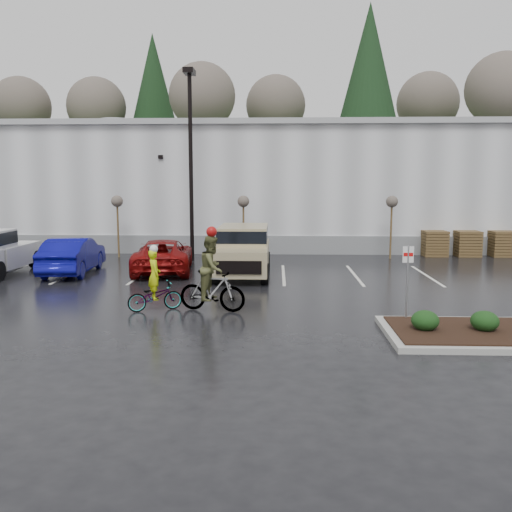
{
  "coord_description": "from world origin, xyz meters",
  "views": [
    {
      "loc": [
        0.2,
        -14.59,
        3.95
      ],
      "look_at": [
        -0.53,
        4.39,
        1.3
      ],
      "focal_mm": 38.0,
      "sensor_mm": 36.0,
      "label": 1
    }
  ],
  "objects_px": {
    "sapling_west": "(117,205)",
    "sapling_mid": "(243,205)",
    "pallet_stack_c": "(502,244)",
    "sapling_east": "(392,205)",
    "fire_lane_sign": "(407,274)",
    "car_red": "(163,256)",
    "cyclist_hivis": "(155,290)",
    "pallet_stack_b": "(467,244)",
    "car_blue": "(73,255)",
    "suv_tan": "(243,251)",
    "cyclist_olive": "(212,281)",
    "pallet_stack_a": "(434,243)",
    "lamppost": "(191,144)"
  },
  "relations": [
    {
      "from": "sapling_east",
      "to": "cyclist_olive",
      "type": "xyz_separation_m",
      "value": [
        -7.75,
        -11.5,
        -1.8
      ]
    },
    {
      "from": "car_red",
      "to": "car_blue",
      "type": "bearing_deg",
      "value": 0.95
    },
    {
      "from": "fire_lane_sign",
      "to": "car_red",
      "type": "distance_m",
      "value": 11.96
    },
    {
      "from": "sapling_mid",
      "to": "pallet_stack_b",
      "type": "xyz_separation_m",
      "value": [
        11.7,
        1.0,
        -2.05
      ]
    },
    {
      "from": "sapling_mid",
      "to": "suv_tan",
      "type": "xyz_separation_m",
      "value": [
        0.3,
        -5.29,
        -1.7
      ]
    },
    {
      "from": "lamppost",
      "to": "suv_tan",
      "type": "height_order",
      "value": "lamppost"
    },
    {
      "from": "lamppost",
      "to": "car_red",
      "type": "relative_size",
      "value": 1.79
    },
    {
      "from": "car_red",
      "to": "suv_tan",
      "type": "relative_size",
      "value": 1.01
    },
    {
      "from": "pallet_stack_b",
      "to": "fire_lane_sign",
      "type": "xyz_separation_m",
      "value": [
        -6.4,
        -13.8,
        0.73
      ]
    },
    {
      "from": "pallet_stack_c",
      "to": "sapling_east",
      "type": "bearing_deg",
      "value": -170.54
    },
    {
      "from": "fire_lane_sign",
      "to": "suv_tan",
      "type": "xyz_separation_m",
      "value": [
        -5.0,
        7.51,
        -0.38
      ]
    },
    {
      "from": "sapling_east",
      "to": "pallet_stack_c",
      "type": "relative_size",
      "value": 2.37
    },
    {
      "from": "suv_tan",
      "to": "pallet_stack_a",
      "type": "bearing_deg",
      "value": 32.95
    },
    {
      "from": "cyclist_hivis",
      "to": "pallet_stack_c",
      "type": "bearing_deg",
      "value": -75.34
    },
    {
      "from": "sapling_east",
      "to": "cyclist_olive",
      "type": "height_order",
      "value": "sapling_east"
    },
    {
      "from": "sapling_east",
      "to": "car_red",
      "type": "distance_m",
      "value": 11.79
    },
    {
      "from": "pallet_stack_b",
      "to": "pallet_stack_c",
      "type": "bearing_deg",
      "value": 0.0
    },
    {
      "from": "lamppost",
      "to": "pallet_stack_a",
      "type": "distance_m",
      "value": 13.61
    },
    {
      "from": "suv_tan",
      "to": "cyclist_olive",
      "type": "height_order",
      "value": "cyclist_olive"
    },
    {
      "from": "sapling_west",
      "to": "sapling_mid",
      "type": "height_order",
      "value": "same"
    },
    {
      "from": "sapling_mid",
      "to": "pallet_stack_c",
      "type": "xyz_separation_m",
      "value": [
        13.5,
        1.0,
        -2.05
      ]
    },
    {
      "from": "pallet_stack_b",
      "to": "cyclist_olive",
      "type": "bearing_deg",
      "value": -133.71
    },
    {
      "from": "sapling_west",
      "to": "pallet_stack_b",
      "type": "relative_size",
      "value": 2.37
    },
    {
      "from": "pallet_stack_a",
      "to": "cyclist_hivis",
      "type": "distance_m",
      "value": 17.34
    },
    {
      "from": "pallet_stack_c",
      "to": "car_blue",
      "type": "distance_m",
      "value": 21.37
    },
    {
      "from": "cyclist_olive",
      "to": "sapling_west",
      "type": "bearing_deg",
      "value": 40.89
    },
    {
      "from": "cyclist_hivis",
      "to": "sapling_west",
      "type": "bearing_deg",
      "value": -2.89
    },
    {
      "from": "pallet_stack_a",
      "to": "sapling_west",
      "type": "bearing_deg",
      "value": -176.53
    },
    {
      "from": "car_blue",
      "to": "car_red",
      "type": "distance_m",
      "value": 3.82
    },
    {
      "from": "sapling_west",
      "to": "fire_lane_sign",
      "type": "xyz_separation_m",
      "value": [
        11.8,
        -12.8,
        -1.32
      ]
    },
    {
      "from": "pallet_stack_a",
      "to": "pallet_stack_c",
      "type": "height_order",
      "value": "same"
    },
    {
      "from": "fire_lane_sign",
      "to": "suv_tan",
      "type": "height_order",
      "value": "fire_lane_sign"
    },
    {
      "from": "sapling_west",
      "to": "sapling_east",
      "type": "relative_size",
      "value": 1.0
    },
    {
      "from": "lamppost",
      "to": "cyclist_olive",
      "type": "xyz_separation_m",
      "value": [
        2.25,
        -10.5,
        -4.76
      ]
    },
    {
      "from": "sapling_west",
      "to": "sapling_east",
      "type": "distance_m",
      "value": 14.0
    },
    {
      "from": "cyclist_hivis",
      "to": "car_red",
      "type": "bearing_deg",
      "value": -14.45
    },
    {
      "from": "sapling_east",
      "to": "pallet_stack_b",
      "type": "distance_m",
      "value": 4.78
    },
    {
      "from": "car_red",
      "to": "cyclist_olive",
      "type": "height_order",
      "value": "cyclist_olive"
    },
    {
      "from": "lamppost",
      "to": "cyclist_olive",
      "type": "relative_size",
      "value": 3.55
    },
    {
      "from": "pallet_stack_b",
      "to": "car_blue",
      "type": "bearing_deg",
      "value": -162.24
    },
    {
      "from": "car_blue",
      "to": "cyclist_hivis",
      "type": "distance_m",
      "value": 8.2
    },
    {
      "from": "pallet_stack_b",
      "to": "cyclist_hivis",
      "type": "xyz_separation_m",
      "value": [
        -13.72,
        -12.5,
        -0.04
      ]
    },
    {
      "from": "sapling_west",
      "to": "sapling_east",
      "type": "bearing_deg",
      "value": 0.0
    },
    {
      "from": "pallet_stack_a",
      "to": "fire_lane_sign",
      "type": "height_order",
      "value": "fire_lane_sign"
    },
    {
      "from": "lamppost",
      "to": "sapling_east",
      "type": "relative_size",
      "value": 2.88
    },
    {
      "from": "sapling_west",
      "to": "fire_lane_sign",
      "type": "distance_m",
      "value": 17.46
    },
    {
      "from": "suv_tan",
      "to": "cyclist_hivis",
      "type": "distance_m",
      "value": 6.64
    },
    {
      "from": "sapling_west",
      "to": "cyclist_olive",
      "type": "distance_m",
      "value": 13.21
    },
    {
      "from": "sapling_mid",
      "to": "sapling_east",
      "type": "relative_size",
      "value": 1.0
    },
    {
      "from": "car_blue",
      "to": "suv_tan",
      "type": "xyz_separation_m",
      "value": [
        7.31,
        -0.29,
        0.25
      ]
    }
  ]
}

